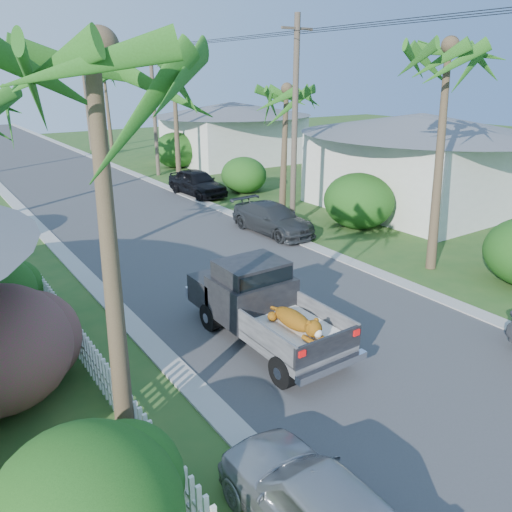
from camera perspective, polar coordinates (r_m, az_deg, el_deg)
ground at (r=11.68m, az=23.52°, el=-16.42°), size 120.00×120.00×0.00m
road at (r=31.38m, az=-18.21°, el=6.87°), size 8.00×100.00×0.02m
curb_left at (r=30.49m, az=-25.93°, el=5.53°), size 0.60×100.00×0.06m
curb_right at (r=32.81m, az=-11.00°, el=8.08°), size 0.60×100.00×0.06m
pickup_truck at (r=13.13m, az=0.21°, el=-5.25°), size 1.98×5.12×2.06m
parked_car_rm at (r=22.02m, az=1.92°, el=4.26°), size 2.05×4.50×1.28m
parked_car_rf at (r=29.27m, az=-6.75°, el=8.31°), size 2.00×4.45×1.48m
parked_car_ln at (r=8.18m, az=7.29°, el=-26.89°), size 1.64×3.93×1.33m
palm_l_a at (r=7.83m, az=-18.70°, el=21.36°), size 4.40×4.40×8.20m
palm_r_a at (r=18.16m, az=21.65°, el=21.28°), size 4.40×4.40×8.70m
palm_r_b at (r=24.66m, az=3.38°, el=18.44°), size 4.40×4.40×7.20m
palm_r_c at (r=33.87m, az=-9.55°, el=22.30°), size 4.40×4.40×9.40m
palm_r_d at (r=46.94m, az=-16.95°, el=19.37°), size 4.40×4.40×8.00m
shrub_r_b at (r=23.12m, az=11.64°, el=6.19°), size 3.00×3.30×2.50m
shrub_r_c at (r=29.77m, az=-1.41°, el=9.24°), size 2.60×2.86×2.10m
shrub_r_d at (r=38.59m, az=-9.13°, el=11.86°), size 3.20×3.52×2.60m
picket_fence at (r=11.97m, az=-17.86°, el=-11.81°), size 0.10×11.00×1.00m
house_right_near at (r=27.45m, az=17.98°, el=9.85°), size 8.00×9.00×4.80m
house_right_far at (r=40.88m, az=-2.71°, el=13.69°), size 9.00×8.00×4.60m
utility_pole_b at (r=22.55m, az=4.45°, el=14.84°), size 1.60×0.26×9.00m
utility_pole_c at (r=35.46m, az=-11.58°, el=16.38°), size 1.60×0.26×9.00m
utility_pole_d at (r=49.57m, az=-18.86°, el=16.68°), size 1.60×0.26×9.00m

